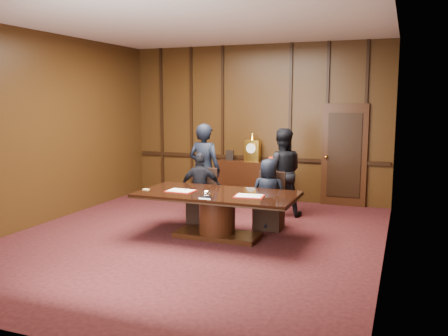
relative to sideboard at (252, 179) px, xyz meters
name	(u,v)px	position (x,y,z in m)	size (l,w,h in m)	color
room	(198,134)	(0.07, -3.12, 1.24)	(7.00, 7.04, 3.50)	black
sideboard	(252,179)	(0.00, 0.00, 0.00)	(1.60, 0.45, 1.54)	black
conference_table	(217,207)	(0.35, -3.01, 0.02)	(2.62, 1.32, 0.76)	black
folder_left	(181,191)	(-0.26, -3.12, 0.28)	(0.47, 0.35, 0.02)	#A6170F
folder_right	(249,196)	(0.95, -3.12, 0.28)	(0.49, 0.38, 0.02)	#A6170F
inkstand	(206,194)	(0.35, -3.46, 0.33)	(0.20, 0.14, 0.12)	white
notepad	(146,189)	(-0.86, -3.22, 0.28)	(0.10, 0.07, 0.01)	#EBC673
chair_left	(202,206)	(-0.30, -2.13, -0.19)	(0.53, 0.53, 0.99)	black
chair_right	(269,212)	(1.00, -2.13, -0.19)	(0.49, 0.49, 0.99)	black
signatory_left	(201,188)	(-0.30, -2.21, 0.17)	(0.77, 0.32, 1.31)	black
signatory_right	(268,194)	(1.00, -2.21, 0.15)	(0.62, 0.40, 1.26)	black
witness_left	(205,170)	(-0.44, -1.70, 0.43)	(0.66, 0.44, 1.82)	black
witness_right	(282,172)	(0.97, -1.14, 0.38)	(0.84, 0.65, 1.73)	black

